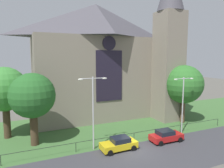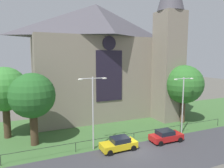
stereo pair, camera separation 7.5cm
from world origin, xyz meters
TOP-DOWN VIEW (x-y plane):
  - ground at (0.00, 10.00)m, footprint 160.00×160.00m
  - road_asphalt at (0.00, -2.00)m, footprint 120.00×8.00m
  - grass_verge at (0.00, 8.00)m, footprint 120.00×20.00m
  - church_building at (1.84, 16.00)m, footprint 23.20×16.20m
  - iron_railing at (1.07, 2.50)m, footprint 30.02×0.07m
  - tree_right_near at (12.25, 6.11)m, footprint 6.16×6.16m
  - tree_right_far at (16.09, 13.48)m, footprint 3.93×3.93m
  - tree_left_near at (-10.55, 6.45)m, footprint 5.38×5.38m
  - tree_left_far at (-13.71, 10.28)m, footprint 5.75×5.75m
  - streetlamp_near at (-4.36, 2.40)m, footprint 3.37×0.26m
  - streetlamp_far at (8.72, 2.40)m, footprint 3.37×0.26m
  - parked_car_yellow at (-1.74, 1.04)m, footprint 4.23×2.09m
  - parked_car_red at (4.75, 0.83)m, footprint 4.22×2.07m

SIDE VIEW (x-z plane):
  - ground at x=0.00m, z-range 0.00..0.00m
  - grass_verge at x=0.00m, z-range 0.00..0.01m
  - road_asphalt at x=0.00m, z-range 0.00..0.01m
  - parked_car_yellow at x=-1.74m, z-range -0.01..1.50m
  - parked_car_red at x=4.75m, z-range -0.01..1.50m
  - iron_railing at x=1.07m, z-range 0.41..1.53m
  - tree_right_far at x=16.09m, z-range 0.90..6.69m
  - streetlamp_far at x=8.72m, z-range 1.11..9.02m
  - streetlamp_near at x=-4.36m, z-range 1.13..9.61m
  - tree_left_near at x=-10.55m, z-range 1.63..10.44m
  - tree_right_near at x=12.25m, z-range 1.59..10.99m
  - tree_left_far at x=-13.71m, z-range 1.76..11.18m
  - church_building at x=1.84m, z-range -2.73..23.27m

